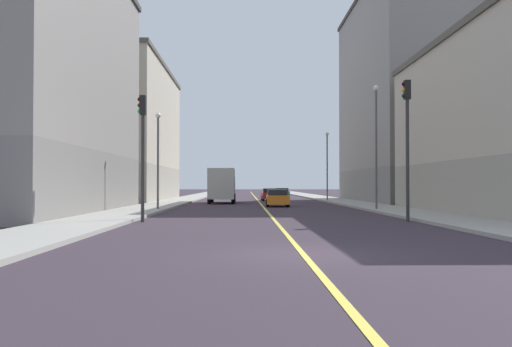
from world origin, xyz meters
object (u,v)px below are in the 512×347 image
at_px(building_left_mid, 415,98).
at_px(box_truck, 222,185).
at_px(street_lamp_left_far, 327,159).
at_px(car_red, 270,195).
at_px(building_right_corner, 10,80).
at_px(street_lamp_right_near, 158,150).
at_px(traffic_light_right_near, 143,140).
at_px(car_orange, 277,198).
at_px(car_green, 282,193).
at_px(street_lamp_left_near, 376,135).
at_px(building_right_midblock, 115,134).
at_px(traffic_light_left_near, 407,131).

height_order(building_left_mid, box_truck, building_left_mid).
bearing_deg(street_lamp_left_far, car_red, 158.20).
bearing_deg(street_lamp_left_far, box_truck, -150.54).
xyz_separation_m(building_right_corner, street_lamp_right_near, (8.59, 2.81, -4.09)).
xyz_separation_m(building_right_corner, car_red, (17.12, 26.54, -7.50)).
height_order(traffic_light_right_near, car_orange, traffic_light_right_near).
height_order(car_green, box_truck, box_truck).
xyz_separation_m(street_lamp_left_near, car_green, (-3.70, 37.50, -4.36)).
distance_m(building_left_mid, building_right_midblock, 32.26).
bearing_deg(street_lamp_left_near, box_truck, 124.18).
relative_size(building_left_mid, traffic_light_left_near, 3.62).
distance_m(traffic_light_left_near, traffic_light_right_near, 12.41).
xyz_separation_m(street_lamp_left_far, box_truck, (-10.77, -6.08, -2.75)).
xyz_separation_m(street_lamp_left_near, box_truck, (-10.77, 15.86, -3.31)).
xyz_separation_m(street_lamp_right_near, car_red, (8.53, 23.73, -3.42)).
relative_size(street_lamp_left_near, box_truck, 1.16).
relative_size(street_lamp_left_far, car_green, 1.57).
relative_size(street_lamp_right_near, car_red, 1.51).
height_order(building_right_corner, car_green, building_right_corner).
xyz_separation_m(traffic_light_right_near, car_red, (7.55, 34.77, -3.18)).
xyz_separation_m(car_orange, box_truck, (-4.73, 7.77, 1.03)).
bearing_deg(street_lamp_right_near, traffic_light_left_near, -39.52).
distance_m(street_lamp_left_far, car_orange, 15.58).
height_order(building_right_midblock, street_lamp_right_near, building_right_midblock).
bearing_deg(traffic_light_left_near, car_orange, 105.13).
relative_size(building_left_mid, car_red, 5.73).
relative_size(traffic_light_right_near, car_red, 1.40).
bearing_deg(building_left_mid, car_green, 124.37).
relative_size(traffic_light_right_near, box_truck, 0.84).
relative_size(car_orange, box_truck, 0.59).
bearing_deg(building_left_mid, car_red, 161.76).
relative_size(building_right_corner, car_green, 5.12).
height_order(car_green, car_orange, car_orange).
bearing_deg(car_green, car_orange, -94.55).
bearing_deg(box_truck, street_lamp_left_near, -55.82).
distance_m(street_lamp_left_near, street_lamp_right_near, 14.44).
height_order(building_right_corner, car_orange, building_right_corner).
bearing_deg(car_red, car_orange, -90.60).
bearing_deg(street_lamp_left_near, street_lamp_left_far, 90.00).
distance_m(building_left_mid, car_green, 23.88).
xyz_separation_m(street_lamp_right_near, car_orange, (8.36, 7.53, -3.39)).
relative_size(building_left_mid, car_green, 5.35).
bearing_deg(car_green, street_lamp_left_near, -84.37).
distance_m(traffic_light_right_near, box_truck, 26.56).
bearing_deg(building_left_mid, box_truck, -169.28).
bearing_deg(traffic_light_left_near, street_lamp_left_far, 88.21).
height_order(street_lamp_left_far, car_orange, street_lamp_left_far).
relative_size(traffic_light_right_near, street_lamp_right_near, 0.93).
bearing_deg(building_right_corner, box_truck, 55.99).
relative_size(building_left_mid, street_lamp_left_near, 2.96).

